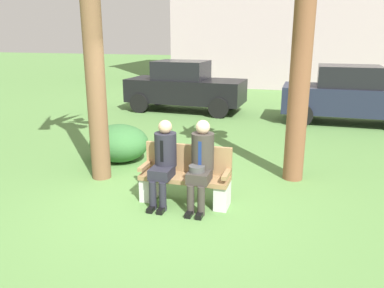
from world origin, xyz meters
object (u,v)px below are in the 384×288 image
at_px(seated_man_right, 201,161).
at_px(parked_car_far, 351,95).
at_px(park_bench, 186,178).
at_px(shrub_near_bench, 119,143).
at_px(parked_car_near, 185,86).
at_px(seated_man_left, 164,158).

bearing_deg(seated_man_right, parked_car_far, 67.95).
distance_m(park_bench, parked_car_far, 7.25).
height_order(seated_man_right, shrub_near_bench, seated_man_right).
bearing_deg(seated_man_right, parked_car_near, 108.96).
bearing_deg(seated_man_left, seated_man_right, -0.23).
relative_size(park_bench, seated_man_left, 1.07).
xyz_separation_m(shrub_near_bench, parked_car_near, (-0.28, 5.53, 0.45)).
height_order(seated_man_right, parked_car_far, parked_car_far).
height_order(seated_man_left, parked_car_near, parked_car_near).
distance_m(seated_man_right, shrub_near_bench, 2.80).
distance_m(seated_man_left, parked_car_near, 7.46).
distance_m(park_bench, parked_car_near, 7.45).
xyz_separation_m(park_bench, seated_man_right, (0.28, -0.12, 0.35)).
relative_size(park_bench, parked_car_far, 0.36).
bearing_deg(park_bench, parked_car_near, 107.25).
bearing_deg(shrub_near_bench, parked_car_near, 92.93).
relative_size(park_bench, parked_car_near, 0.35).
distance_m(seated_man_left, shrub_near_bench, 2.36).
height_order(park_bench, shrub_near_bench, park_bench).
distance_m(shrub_near_bench, parked_car_far, 7.04).
height_order(park_bench, parked_car_near, parked_car_near).
relative_size(seated_man_right, parked_car_near, 0.34).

